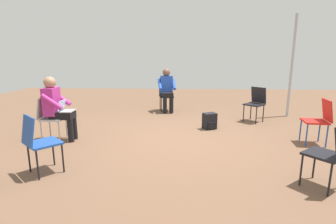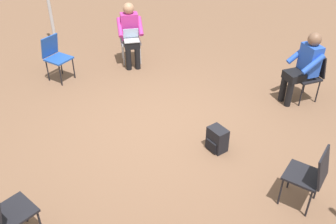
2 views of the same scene
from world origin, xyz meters
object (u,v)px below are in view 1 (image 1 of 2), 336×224
chair_northeast (256,102)px  backpack_near_laptop_user (210,122)px  chair_east (319,118)px  person_with_laptop (57,105)px  chair_north (166,94)px  chair_southeast (331,152)px  person_in_blue (167,88)px  chair_southwest (38,140)px  chair_west (49,115)px

chair_northeast → backpack_near_laptop_user: bearing=76.0°
chair_east → person_with_laptop: (-4.89, 0.00, 0.20)m
chair_north → backpack_near_laptop_user: bearing=109.0°
person_with_laptop → chair_southeast: bearing=67.0°
chair_northeast → chair_southeast: 3.38m
chair_southeast → person_in_blue: bearing=78.1°
chair_north → chair_southwest: 4.58m
person_in_blue → chair_southwest: bearing=59.4°
backpack_near_laptop_user → person_with_laptop: bearing=-162.7°
chair_northeast → person_in_blue: 2.49m
chair_north → chair_southwest: (-1.53, -4.32, 0.00)m
chair_west → chair_east: bearing=89.3°
chair_southeast → backpack_near_laptop_user: 2.91m
chair_west → backpack_near_laptop_user: chair_west is taller
chair_west → chair_east: same height
backpack_near_laptop_user → chair_west: bearing=-163.6°
backpack_near_laptop_user → chair_northeast: bearing=31.4°
person_in_blue → backpack_near_laptop_user: size_ratio=3.44×
chair_southeast → chair_west: bearing=120.0°
person_with_laptop → backpack_near_laptop_user: (3.00, 0.93, -0.53)m
chair_west → person_in_blue: (2.13, 2.71, 0.20)m
chair_east → person_with_laptop: bearing=96.5°
chair_north → chair_southwest: same height
chair_southwest → person_with_laptop: (-0.40, 1.45, 0.20)m
person_in_blue → chair_southeast: bearing=106.5°
person_with_laptop → person_in_blue: 3.34m
chair_east → chair_northeast: bearing=28.8°
chair_north → backpack_near_laptop_user: size_ratio=2.36×
chair_east → chair_north: size_ratio=1.00×
chair_north → person_with_laptop: (-1.93, -2.87, 0.20)m
chair_southeast → chair_east: bearing=28.4°
chair_northeast → backpack_near_laptop_user: size_ratio=2.36×
chair_east → chair_southeast: (-0.73, -1.71, 0.00)m
chair_southeast → chair_southwest: 3.78m
chair_northeast → person_with_laptop: bearing=66.2°
chair_west → chair_southeast: same height
chair_southwest → backpack_near_laptop_user: (2.60, 2.38, -0.34)m
chair_north → person_in_blue: 0.26m
chair_east → backpack_near_laptop_user: bearing=70.2°
chair_east → person_with_laptop: person_with_laptop is taller
person_in_blue → backpack_near_laptop_user: bearing=110.5°
chair_northeast → chair_southeast: bearing=133.9°
person_with_laptop → backpack_near_laptop_user: 3.19m
chair_west → backpack_near_laptop_user: 3.33m
chair_northeast → person_in_blue: person_in_blue is taller
person_in_blue → chair_north: bearing=-90.0°
chair_east → person_in_blue: (-2.94, 2.71, 0.20)m
chair_northeast → chair_north: size_ratio=1.00×
chair_southwest → chair_west: bearing=154.3°
chair_southeast → chair_north: 5.10m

